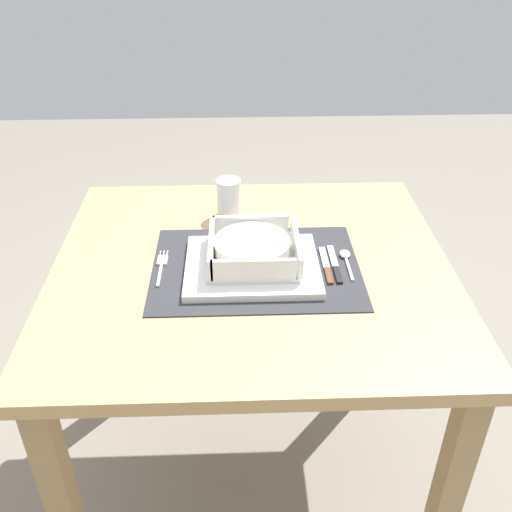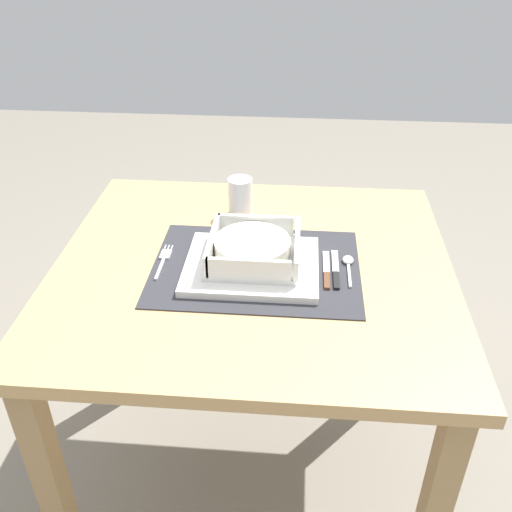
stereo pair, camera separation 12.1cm
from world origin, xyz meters
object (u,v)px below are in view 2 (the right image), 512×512
fork (164,259)px  drinking_glass (240,198)px  bread_knife (327,272)px  porridge_bowl (255,249)px  spoon (348,263)px  dining_table (253,302)px  butter_knife (336,271)px

fork → drinking_glass: drinking_glass is taller
bread_knife → porridge_bowl: bearing=168.1°
fork → porridge_bowl: bearing=-2.2°
fork → spoon: (0.40, 0.01, 0.00)m
porridge_bowl → drinking_glass: 0.24m
spoon → bread_knife: spoon is taller
dining_table → fork: 0.22m
fork → drinking_glass: 0.27m
fork → spoon: size_ratio=1.19×
butter_knife → bread_knife: (-0.02, -0.00, 0.00)m
dining_table → porridge_bowl: bearing=-62.3°
butter_knife → drinking_glass: (-0.23, 0.24, 0.04)m
fork → drinking_glass: (0.14, 0.23, 0.04)m
dining_table → spoon: (0.21, 0.01, 0.11)m
porridge_bowl → drinking_glass: size_ratio=1.97×
spoon → drinking_glass: bearing=137.9°
butter_knife → bread_knife: size_ratio=1.03×
bread_knife → spoon: bearing=31.4°
butter_knife → spoon: bearing=48.3°
drinking_glass → bread_knife: bearing=-50.0°
fork → butter_knife: (0.37, -0.02, 0.00)m
porridge_bowl → fork: bearing=178.9°
fork → spoon: bearing=0.6°
butter_knife → drinking_glass: size_ratio=1.50×
spoon → porridge_bowl: bearing=-177.7°
porridge_bowl → fork: 0.20m
dining_table → butter_knife: butter_knife is taller
dining_table → drinking_glass: drinking_glass is taller
bread_knife → drinking_glass: 0.33m
bread_knife → drinking_glass: drinking_glass is taller
spoon → bread_knife: size_ratio=0.81×
porridge_bowl → butter_knife: bearing=-5.2°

